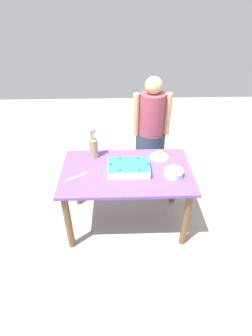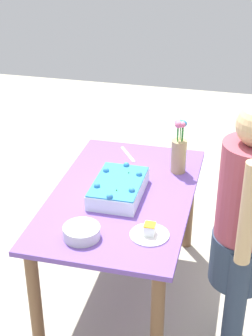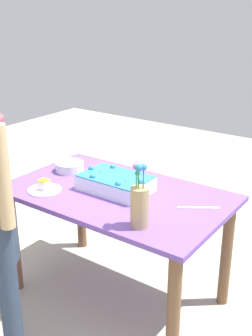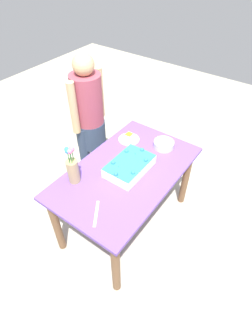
{
  "view_description": "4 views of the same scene",
  "coord_description": "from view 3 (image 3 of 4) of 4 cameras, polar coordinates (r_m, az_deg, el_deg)",
  "views": [
    {
      "loc": [
        0.07,
        2.17,
        2.34
      ],
      "look_at": [
        0.01,
        0.02,
        0.79
      ],
      "focal_mm": 28.0,
      "sensor_mm": 36.0,
      "label": 1
    },
    {
      "loc": [
        -2.5,
        -0.64,
        2.3
      ],
      "look_at": [
        0.06,
        -0.01,
        0.88
      ],
      "focal_mm": 55.0,
      "sensor_mm": 36.0,
      "label": 2
    },
    {
      "loc": [
        1.39,
        -1.86,
        1.79
      ],
      "look_at": [
        0.02,
        0.07,
        0.88
      ],
      "focal_mm": 45.0,
      "sensor_mm": 36.0,
      "label": 3
    },
    {
      "loc": [
        1.32,
        0.95,
        2.31
      ],
      "look_at": [
        0.06,
        0.04,
        0.84
      ],
      "focal_mm": 28.0,
      "sensor_mm": 36.0,
      "label": 4
    }
  ],
  "objects": [
    {
      "name": "sheet_cake",
      "position": [
        2.55,
        -1.42,
        -2.01
      ],
      "size": [
        0.42,
        0.28,
        0.12
      ],
      "color": "white",
      "rests_on": "dining_table"
    },
    {
      "name": "fruit_bowl",
      "position": [
        2.88,
        -7.64,
        0.19
      ],
      "size": [
        0.19,
        0.19,
        0.06
      ],
      "primitive_type": "cylinder",
      "color": "silver",
      "rests_on": "dining_table"
    },
    {
      "name": "dining_table",
      "position": [
        2.6,
        -1.25,
        -5.8
      ],
      "size": [
        1.35,
        0.81,
        0.75
      ],
      "color": "#6A48A3",
      "rests_on": "ground_plane"
    },
    {
      "name": "cake_knife",
      "position": [
        2.38,
        9.8,
        -5.31
      ],
      "size": [
        0.21,
        0.15,
        0.0
      ],
      "primitive_type": "cube",
      "rotation": [
        0.0,
        0.0,
        0.59
      ],
      "color": "silver",
      "rests_on": "dining_table"
    },
    {
      "name": "flower_vase",
      "position": [
        2.1,
        1.87,
        -4.57
      ],
      "size": [
        0.1,
        0.1,
        0.35
      ],
      "color": "tan",
      "rests_on": "dining_table"
    },
    {
      "name": "serving_plate_with_slice",
      "position": [
        2.61,
        -11.0,
        -2.66
      ],
      "size": [
        0.21,
        0.21,
        0.07
      ],
      "color": "white",
      "rests_on": "dining_table"
    },
    {
      "name": "ground_plane",
      "position": [
        2.93,
        -1.15,
        -16.68
      ],
      "size": [
        8.0,
        8.0,
        0.0
      ],
      "primitive_type": "plane",
      "color": "#A9A28D"
    }
  ]
}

